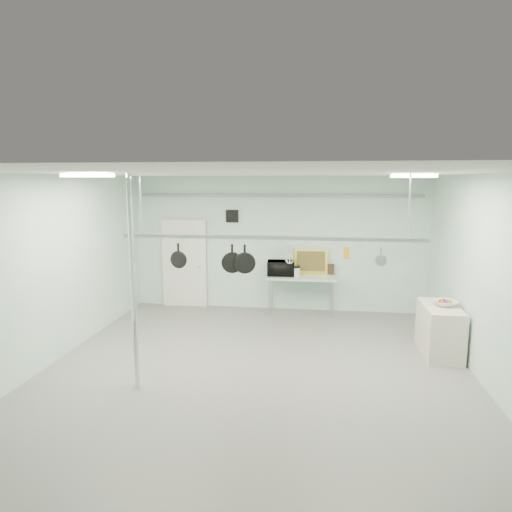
# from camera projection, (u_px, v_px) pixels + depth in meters

# --- Properties ---
(floor) EXTENTS (8.00, 8.00, 0.00)m
(floor) POSITION_uv_depth(u_px,v_px,m) (254.00, 377.00, 7.27)
(floor) COLOR gray
(floor) RESTS_ON ground
(ceiling) EXTENTS (7.00, 8.00, 0.02)m
(ceiling) POSITION_uv_depth(u_px,v_px,m) (254.00, 174.00, 6.75)
(ceiling) COLOR silver
(ceiling) RESTS_ON back_wall
(back_wall) EXTENTS (7.00, 0.02, 3.20)m
(back_wall) POSITION_uv_depth(u_px,v_px,m) (278.00, 244.00, 10.91)
(back_wall) COLOR silver
(back_wall) RESTS_ON floor
(right_wall) EXTENTS (0.02, 8.00, 3.20)m
(right_wall) POSITION_uv_depth(u_px,v_px,m) (495.00, 286.00, 6.54)
(right_wall) COLOR silver
(right_wall) RESTS_ON floor
(door) EXTENTS (1.10, 0.10, 2.20)m
(door) POSITION_uv_depth(u_px,v_px,m) (185.00, 264.00, 11.26)
(door) COLOR silver
(door) RESTS_ON floor
(wall_vent) EXTENTS (0.30, 0.04, 0.30)m
(wall_vent) POSITION_uv_depth(u_px,v_px,m) (232.00, 216.00, 10.93)
(wall_vent) COLOR black
(wall_vent) RESTS_ON back_wall
(conduit_pipe) EXTENTS (6.60, 0.07, 0.07)m
(conduit_pipe) POSITION_uv_depth(u_px,v_px,m) (278.00, 195.00, 10.63)
(conduit_pipe) COLOR gray
(conduit_pipe) RESTS_ON back_wall
(chrome_pole) EXTENTS (0.08, 0.08, 3.20)m
(chrome_pole) POSITION_uv_depth(u_px,v_px,m) (133.00, 284.00, 6.65)
(chrome_pole) COLOR silver
(chrome_pole) RESTS_ON floor
(prep_table) EXTENTS (1.60, 0.70, 0.91)m
(prep_table) POSITION_uv_depth(u_px,v_px,m) (302.00, 279.00, 10.57)
(prep_table) COLOR #B6D7BF
(prep_table) RESTS_ON floor
(side_cabinet) EXTENTS (0.60, 1.20, 0.90)m
(side_cabinet) POSITION_uv_depth(u_px,v_px,m) (440.00, 330.00, 8.14)
(side_cabinet) COLOR beige
(side_cabinet) RESTS_ON floor
(pot_rack) EXTENTS (4.80, 0.06, 1.00)m
(pot_rack) POSITION_uv_depth(u_px,v_px,m) (269.00, 236.00, 7.17)
(pot_rack) COLOR #B7B7BC
(pot_rack) RESTS_ON ceiling
(light_panel_left) EXTENTS (0.65, 0.30, 0.05)m
(light_panel_left) POSITION_uv_depth(u_px,v_px,m) (88.00, 175.00, 6.27)
(light_panel_left) COLOR white
(light_panel_left) RESTS_ON ceiling
(light_panel_right) EXTENTS (0.65, 0.30, 0.05)m
(light_panel_right) POSITION_uv_depth(u_px,v_px,m) (414.00, 176.00, 7.02)
(light_panel_right) COLOR white
(light_panel_right) RESTS_ON ceiling
(microwave) EXTENTS (0.64, 0.45, 0.34)m
(microwave) POSITION_uv_depth(u_px,v_px,m) (281.00, 268.00, 10.62)
(microwave) COLOR black
(microwave) RESTS_ON prep_table
(coffee_canister) EXTENTS (0.20, 0.20, 0.21)m
(coffee_canister) POSITION_uv_depth(u_px,v_px,m) (296.00, 272.00, 10.49)
(coffee_canister) COLOR silver
(coffee_canister) RESTS_ON prep_table
(painting_large) EXTENTS (0.79, 0.18, 0.58)m
(painting_large) POSITION_uv_depth(u_px,v_px,m) (311.00, 262.00, 10.78)
(painting_large) COLOR yellow
(painting_large) RESTS_ON prep_table
(painting_small) EXTENTS (0.30, 0.10, 0.25)m
(painting_small) POSITION_uv_depth(u_px,v_px,m) (328.00, 269.00, 10.75)
(painting_small) COLOR #321F11
(painting_small) RESTS_ON prep_table
(fruit_bowl) EXTENTS (0.45, 0.45, 0.10)m
(fruit_bowl) POSITION_uv_depth(u_px,v_px,m) (445.00, 303.00, 8.06)
(fruit_bowl) COLOR silver
(fruit_bowl) RESTS_ON side_cabinet
(skillet_left) EXTENTS (0.29, 0.10, 0.39)m
(skillet_left) POSITION_uv_depth(u_px,v_px,m) (178.00, 255.00, 7.43)
(skillet_left) COLOR black
(skillet_left) RESTS_ON pot_rack
(skillet_mid) EXTENTS (0.35, 0.13, 0.46)m
(skillet_mid) POSITION_uv_depth(u_px,v_px,m) (232.00, 258.00, 7.32)
(skillet_mid) COLOR black
(skillet_mid) RESTS_ON pot_rack
(skillet_right) EXTENTS (0.35, 0.10, 0.48)m
(skillet_right) POSITION_uv_depth(u_px,v_px,m) (245.00, 259.00, 7.29)
(skillet_right) COLOR black
(skillet_right) RESTS_ON pot_rack
(whisk) EXTENTS (0.15, 0.15, 0.29)m
(whisk) POSITION_uv_depth(u_px,v_px,m) (290.00, 254.00, 7.18)
(whisk) COLOR #AEADB2
(whisk) RESTS_ON pot_rack
(grater) EXTENTS (0.08, 0.05, 0.21)m
(grater) POSITION_uv_depth(u_px,v_px,m) (346.00, 253.00, 7.05)
(grater) COLOR #BF8A16
(grater) RESTS_ON pot_rack
(saucepan) EXTENTS (0.20, 0.16, 0.30)m
(saucepan) POSITION_uv_depth(u_px,v_px,m) (381.00, 257.00, 6.99)
(saucepan) COLOR #B8B9BD
(saucepan) RESTS_ON pot_rack
(fruit_cluster) EXTENTS (0.24, 0.24, 0.09)m
(fruit_cluster) POSITION_uv_depth(u_px,v_px,m) (445.00, 301.00, 8.05)
(fruit_cluster) COLOR maroon
(fruit_cluster) RESTS_ON fruit_bowl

